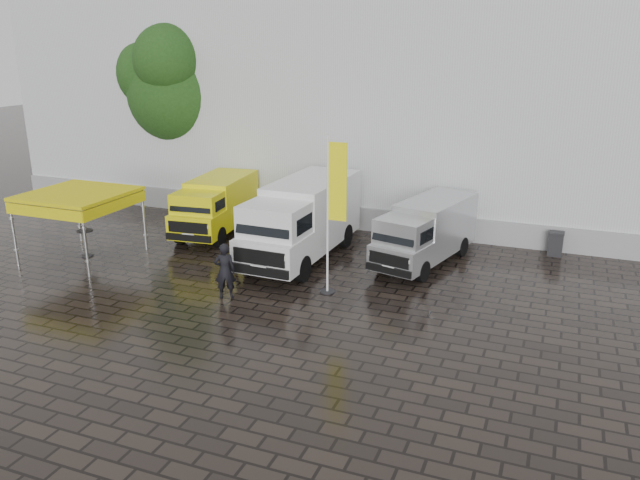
% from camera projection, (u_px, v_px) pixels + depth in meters
% --- Properties ---
extents(ground, '(120.00, 120.00, 0.00)m').
position_uv_depth(ground, '(325.00, 302.00, 19.76)').
color(ground, black).
rests_on(ground, ground).
extents(exhibition_hall, '(44.00, 16.00, 12.00)m').
position_uv_depth(exhibition_hall, '(477.00, 80.00, 31.41)').
color(exhibition_hall, silver).
rests_on(exhibition_hall, ground).
extents(hall_plinth, '(44.00, 0.15, 1.00)m').
position_uv_depth(hall_plinth, '(439.00, 227.00, 25.95)').
color(hall_plinth, gray).
rests_on(hall_plinth, ground).
extents(van_yellow, '(2.47, 5.25, 2.34)m').
position_uv_depth(van_yellow, '(216.00, 207.00, 26.40)').
color(van_yellow, yellow).
rests_on(van_yellow, ground).
extents(van_white, '(2.41, 6.73, 2.89)m').
position_uv_depth(van_white, '(302.00, 222.00, 23.22)').
color(van_white, white).
rests_on(van_white, ground).
extents(van_silver, '(3.02, 5.59, 2.30)m').
position_uv_depth(van_silver, '(425.00, 234.00, 22.83)').
color(van_silver, '#B6B8BB').
rests_on(van_silver, ground).
extents(canopy_tent, '(3.47, 3.47, 2.56)m').
position_uv_depth(canopy_tent, '(77.00, 196.00, 23.05)').
color(canopy_tent, silver).
rests_on(canopy_tent, ground).
extents(flagpole, '(0.88, 0.50, 5.16)m').
position_uv_depth(flagpole, '(333.00, 207.00, 19.58)').
color(flagpole, black).
rests_on(flagpole, ground).
extents(tree, '(5.02, 5.02, 9.02)m').
position_uv_depth(tree, '(179.00, 86.00, 30.42)').
color(tree, black).
rests_on(tree, ground).
extents(cocktail_table, '(0.60, 0.60, 1.03)m').
position_uv_depth(cocktail_table, '(86.00, 243.00, 23.80)').
color(cocktail_table, black).
rests_on(cocktail_table, ground).
extents(wheelie_bin, '(0.58, 0.58, 0.94)m').
position_uv_depth(wheelie_bin, '(556.00, 243.00, 23.92)').
color(wheelie_bin, black).
rests_on(wheelie_bin, ground).
extents(person_front, '(0.79, 0.68, 1.84)m').
position_uv_depth(person_front, '(225.00, 271.00, 19.79)').
color(person_front, black).
rests_on(person_front, ground).
extents(person_tent, '(1.08, 1.00, 1.77)m').
position_uv_depth(person_tent, '(242.00, 248.00, 22.11)').
color(person_tent, black).
rests_on(person_tent, ground).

